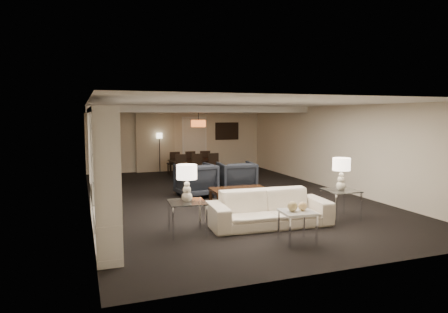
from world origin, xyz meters
TOP-DOWN VIEW (x-y plane):
  - floor at (0.00, 0.00)m, footprint 11.00×11.00m
  - ceiling at (0.00, 0.00)m, footprint 7.00×11.00m
  - wall_back at (0.00, 5.50)m, footprint 7.00×0.02m
  - wall_front at (0.00, -5.50)m, footprint 7.00×0.02m
  - wall_left at (-3.50, 0.00)m, footprint 0.02×11.00m
  - wall_right at (3.50, 0.00)m, footprint 0.02×11.00m
  - ceiling_soffit at (0.00, 3.50)m, footprint 7.00×4.00m
  - curtains at (-0.90, 5.42)m, footprint 1.50×0.12m
  - door at (0.70, 5.47)m, footprint 0.90×0.05m
  - painting at (2.10, 5.46)m, footprint 0.95×0.04m
  - media_unit at (-3.31, -2.60)m, footprint 0.38×3.40m
  - pendant_light at (0.30, 3.50)m, footprint 0.52×0.52m
  - sofa at (-0.13, -3.05)m, footprint 2.49×1.10m
  - coffee_table at (-0.13, -1.45)m, footprint 1.37×0.83m
  - armchair_left at (-0.73, 0.25)m, footprint 1.09×1.11m
  - armchair_right at (0.47, 0.25)m, footprint 1.05×1.07m
  - side_table_left at (-1.83, -3.05)m, footprint 0.72×0.72m
  - side_table_right at (1.57, -3.05)m, footprint 0.69×0.69m
  - table_lamp_left at (-1.83, -3.05)m, footprint 0.38×0.38m
  - table_lamp_right at (1.57, -3.05)m, footprint 0.39×0.39m
  - marble_table at (-0.13, -4.15)m, footprint 0.61×0.61m
  - gold_gourd_a at (-0.23, -4.15)m, footprint 0.18×0.18m
  - gold_gourd_b at (-0.03, -4.15)m, footprint 0.16×0.16m
  - television at (-3.28, -1.80)m, footprint 1.06×0.14m
  - vase_blue at (-3.31, -3.81)m, footprint 0.15×0.15m
  - vase_amber at (-3.31, -3.35)m, footprint 0.17×0.17m
  - floor_speaker at (-3.20, -0.71)m, footprint 0.16×0.16m
  - dining_table at (0.18, 3.74)m, footprint 1.73×1.04m
  - chair_nl at (-0.42, 3.09)m, footprint 0.45×0.45m
  - chair_nm at (0.18, 3.09)m, footprint 0.43×0.43m
  - chair_nr at (0.78, 3.09)m, footprint 0.41×0.41m
  - chair_fl at (-0.42, 4.39)m, footprint 0.45×0.45m
  - chair_fm at (0.18, 4.39)m, footprint 0.43×0.43m
  - chair_fr at (0.78, 4.39)m, footprint 0.43×0.43m
  - floor_lamp at (-0.78, 5.20)m, footprint 0.27×0.27m

SIDE VIEW (x-z plane):
  - floor at x=0.00m, z-range 0.00..0.00m
  - coffee_table at x=-0.13m, z-range 0.00..0.48m
  - marble_table at x=-0.13m, z-range 0.00..0.56m
  - dining_table at x=0.18m, z-range 0.00..0.59m
  - side_table_left at x=-1.83m, z-range 0.00..0.62m
  - side_table_right at x=1.57m, z-range 0.00..0.62m
  - sofa at x=-0.13m, z-range 0.00..0.71m
  - chair_nl at x=-0.42m, z-range 0.00..0.87m
  - chair_nm at x=0.18m, z-range 0.00..0.87m
  - chair_nr at x=0.78m, z-range 0.00..0.87m
  - chair_fl at x=-0.42m, z-range 0.00..0.87m
  - chair_fm at x=0.18m, z-range 0.00..0.87m
  - chair_fr at x=0.78m, z-range 0.00..0.87m
  - armchair_left at x=-0.73m, z-range 0.00..0.91m
  - armchair_right at x=0.47m, z-range 0.00..0.91m
  - floor_speaker at x=-3.20m, z-range 0.00..1.21m
  - gold_gourd_b at x=-0.03m, z-range 0.56..0.71m
  - gold_gourd_a at x=-0.23m, z-range 0.56..0.74m
  - floor_lamp at x=-0.78m, z-range 0.00..1.53m
  - table_lamp_left at x=-1.83m, z-range 0.62..1.31m
  - table_lamp_right at x=1.57m, z-range 0.62..1.31m
  - door at x=0.70m, z-range 0.00..2.10m
  - television at x=-3.28m, z-range 0.75..1.36m
  - vase_blue at x=-3.31m, z-range 1.06..1.22m
  - media_unit at x=-3.31m, z-range 0.00..2.35m
  - curtains at x=-0.90m, z-range 0.00..2.40m
  - wall_back at x=0.00m, z-range 0.00..2.50m
  - wall_front at x=0.00m, z-range 0.00..2.50m
  - wall_left at x=-3.50m, z-range 0.00..2.50m
  - wall_right at x=3.50m, z-range 0.00..2.50m
  - painting at x=2.10m, z-range 1.23..1.88m
  - vase_amber at x=-3.31m, z-range 1.56..1.74m
  - pendant_light at x=0.30m, z-range 1.80..2.04m
  - ceiling_soffit at x=0.00m, z-range 2.30..2.50m
  - ceiling at x=0.00m, z-range 2.49..2.51m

